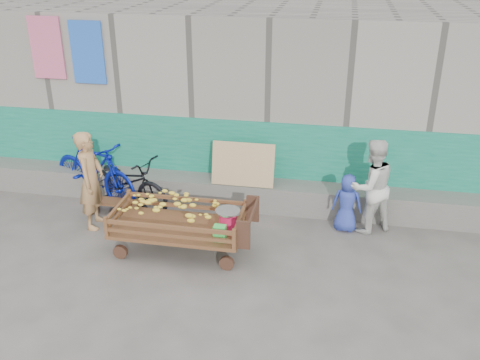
% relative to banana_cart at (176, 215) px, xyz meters
% --- Properties ---
extents(ground, '(80.00, 80.00, 0.00)m').
position_rel_banana_cart_xyz_m(ground, '(0.39, -0.79, -0.57)').
color(ground, '#504D48').
rests_on(ground, ground).
extents(building_wall, '(12.00, 3.50, 3.00)m').
position_rel_banana_cart_xyz_m(building_wall, '(0.39, 3.26, 0.89)').
color(building_wall, gray).
rests_on(building_wall, ground).
extents(banana_cart, '(1.99, 0.91, 0.85)m').
position_rel_banana_cart_xyz_m(banana_cart, '(0.00, 0.00, 0.00)').
color(banana_cart, brown).
rests_on(banana_cart, ground).
extents(bench, '(0.89, 0.27, 0.22)m').
position_rel_banana_cart_xyz_m(bench, '(-1.34, 0.91, -0.41)').
color(bench, brown).
rests_on(bench, ground).
extents(vendor_man, '(0.41, 0.59, 1.54)m').
position_rel_banana_cart_xyz_m(vendor_man, '(-1.46, 0.49, 0.19)').
color(vendor_man, tan).
rests_on(vendor_man, ground).
extents(woman, '(0.90, 0.84, 1.47)m').
position_rel_banana_cart_xyz_m(woman, '(2.67, 1.12, 0.16)').
color(woman, silver).
rests_on(woman, ground).
extents(child, '(0.47, 0.33, 0.91)m').
position_rel_banana_cart_xyz_m(child, '(2.34, 1.06, -0.12)').
color(child, '#2D40A6').
rests_on(child, ground).
extents(bicycle_dark, '(1.86, 1.18, 0.92)m').
position_rel_banana_cart_xyz_m(bicycle_dark, '(-1.22, 1.16, -0.11)').
color(bicycle_dark, black).
rests_on(bicycle_dark, ground).
extents(bicycle_blue, '(1.90, 1.21, 1.11)m').
position_rel_banana_cart_xyz_m(bicycle_blue, '(-1.79, 1.26, -0.02)').
color(bicycle_blue, '#091899').
rests_on(bicycle_blue, ground).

